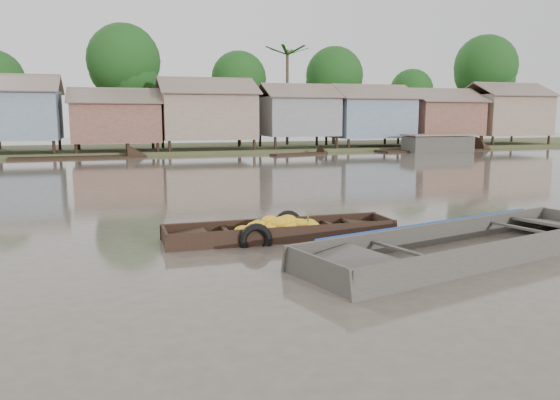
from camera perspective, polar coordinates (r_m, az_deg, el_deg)
name	(u,v)px	position (r m, az deg, el deg)	size (l,w,h in m)	color
ground	(334,246)	(11.50, 5.67, -4.79)	(120.00, 120.00, 0.00)	#524C3F
riverbank	(208,110)	(42.78, -7.56, 9.28)	(120.00, 12.47, 10.22)	#384723
banana_boat	(278,232)	(12.12, -0.25, -3.38)	(5.19, 1.41, 0.75)	black
viewer_boat	(470,251)	(11.41, 19.25, -5.03)	(7.85, 3.84, 0.61)	#3E3A35
distant_boats	(369,151)	(39.04, 9.26, 5.09)	(47.69, 15.16, 1.38)	black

